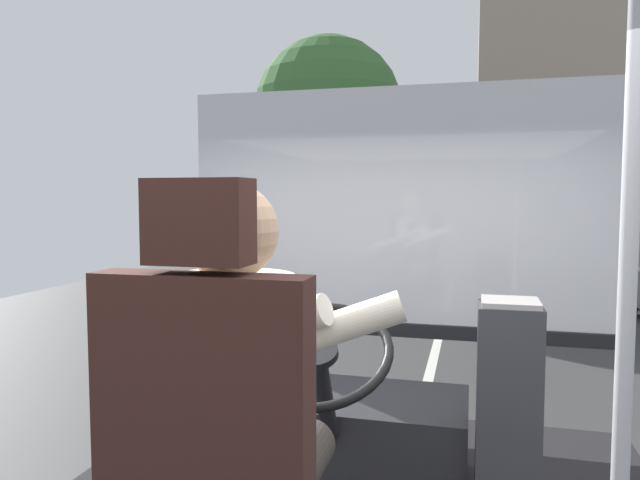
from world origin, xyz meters
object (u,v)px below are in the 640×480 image
(steering_console, at_px, (343,433))
(handrail_pole, at_px, (626,335))
(parked_car_blue, at_px, (591,242))
(fare_box, at_px, (508,415))
(bus_driver, at_px, (241,394))

(steering_console, distance_m, handrail_pole, 1.53)
(handrail_pole, bearing_deg, parked_car_blue, 79.97)
(handrail_pole, bearing_deg, fare_box, 106.45)
(steering_console, xyz_separation_m, fare_box, (0.70, -0.21, 0.22))
(bus_driver, xyz_separation_m, steering_console, (-0.00, 1.21, -0.58))
(fare_box, relative_size, parked_car_blue, 0.21)
(bus_driver, relative_size, fare_box, 0.94)
(steering_console, relative_size, parked_car_blue, 0.26)
(steering_console, bearing_deg, handrail_pole, -46.39)
(fare_box, bearing_deg, steering_console, 163.59)
(bus_driver, xyz_separation_m, parked_car_blue, (4.02, 17.74, -0.85))
(bus_driver, relative_size, steering_console, 0.78)
(parked_car_blue, bearing_deg, steering_console, -103.67)
(steering_console, relative_size, handrail_pole, 0.57)
(bus_driver, bearing_deg, handrail_pole, 14.31)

